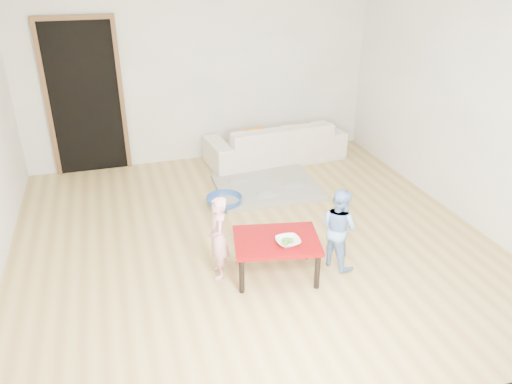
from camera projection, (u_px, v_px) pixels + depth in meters
name	position (u px, v px, depth m)	size (l,w,h in m)	color
floor	(251.00, 238.00, 5.46)	(5.00, 5.00, 0.01)	#A98748
back_wall	(201.00, 71.00, 7.04)	(5.00, 0.02, 2.60)	white
right_wall	(466.00, 104.00, 5.54)	(0.02, 5.00, 2.60)	white
doorway	(85.00, 99.00, 6.73)	(1.02, 0.08, 2.11)	brown
sofa	(275.00, 142.00, 7.35)	(2.01, 0.79, 0.59)	white
cushion	(254.00, 138.00, 7.05)	(0.48, 0.43, 0.13)	orange
red_table	(276.00, 257.00, 4.76)	(0.80, 0.60, 0.40)	maroon
bowl	(288.00, 242.00, 4.57)	(0.22, 0.22, 0.05)	white
broccoli	(288.00, 242.00, 4.57)	(0.12, 0.12, 0.06)	#2D5919
child_pink	(218.00, 238.00, 4.66)	(0.30, 0.20, 0.83)	#DB6470
child_blue	(339.00, 228.00, 4.82)	(0.40, 0.31, 0.82)	#5A7FD2
basin	(224.00, 202.00, 6.09)	(0.44, 0.44, 0.14)	#29529B
blanket	(267.00, 187.00, 6.57)	(1.30, 1.08, 0.06)	#A4A191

